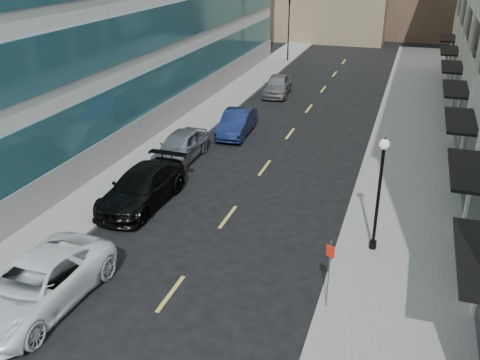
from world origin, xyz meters
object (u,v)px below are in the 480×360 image
Objects in this scene: car_black_pickup at (142,187)px; car_grey_sedan at (277,85)px; lamppost at (380,185)px; car_blue_sedan at (237,123)px; car_silver_sedan at (180,146)px; traffic_signal at (289,4)px; sign_post at (329,265)px; car_white_van at (36,285)px.

car_black_pickup is 21.02m from car_grey_sedan.
lamppost reaches higher than car_black_pickup.
car_silver_sedan is at bearing -111.01° from car_blue_sedan.
sign_post is at bearing -74.60° from traffic_signal.
car_grey_sedan is (0.70, 29.00, -0.04)m from car_white_van.
traffic_signal reaches higher than car_white_van.
car_grey_sedan is at bearing 90.79° from car_white_van.
car_black_pickup is 5.69m from car_silver_sedan.
traffic_signal is at bearing 91.17° from car_silver_sedan.
car_silver_sedan is at bearing -101.32° from car_grey_sedan.
sign_post is at bearing 19.00° from car_white_van.
car_silver_sedan is 1.03× the size of lamppost.
car_black_pickup is 10.85m from lamppost.
traffic_signal reaches higher than car_black_pickup.
lamppost is (10.62, -0.95, 2.05)m from car_black_pickup.
car_white_van is 18.78m from car_blue_sedan.
car_grey_sedan is 24.05m from lamppost.
car_blue_sedan is 15.30m from lamppost.
lamppost is (11.90, -34.95, -2.83)m from traffic_signal.
car_black_pickup is at bearing -84.37° from car_silver_sedan.
car_white_van is 1.30× the size of lamppost.
car_white_van reaches higher than car_silver_sedan.
car_white_van is at bearing -86.47° from car_silver_sedan.
car_white_van is 1.28× the size of car_grey_sedan.
car_white_van reaches higher than car_grey_sedan.
car_black_pickup is (1.28, -34.00, -4.88)m from traffic_signal.
lamppost is at bearing -71.74° from car_grey_sedan.
sign_post reaches higher than car_silver_sedan.
lamppost is at bearing -71.20° from traffic_signal.
sign_post is at bearing -47.37° from car_silver_sedan.
car_blue_sedan is 10.23m from car_grey_sedan.
car_grey_sedan is (1.60, 15.34, -0.02)m from car_silver_sedan.
car_silver_sedan is at bearing -88.59° from traffic_signal.
car_silver_sedan is at bearing 97.48° from car_black_pickup.
car_black_pickup is at bearing -99.01° from car_blue_sedan.
car_silver_sedan is 15.42m from car_grey_sedan.
car_silver_sedan reaches higher than car_grey_sedan.
lamppost is at bearing -3.52° from car_black_pickup.
traffic_signal is 14.09m from car_grey_sedan.
car_black_pickup is 1.20× the size of car_silver_sedan.
car_white_van is 1.05× the size of car_black_pickup.
car_black_pickup is 10.82m from car_blue_sedan.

